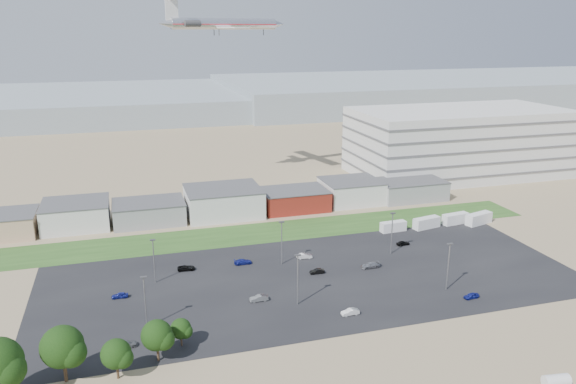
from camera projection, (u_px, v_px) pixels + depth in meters
name	position (u px, v px, depth m)	size (l,w,h in m)	color
ground	(322.00, 325.00, 106.55)	(700.00, 700.00, 0.00)	#968160
parking_lot	(313.00, 278.00, 126.33)	(120.00, 50.00, 0.01)	black
grass_strip	(258.00, 233.00, 154.41)	(160.00, 16.00, 0.02)	#2A4E1D
hills_backdrop	(226.00, 100.00, 406.19)	(700.00, 200.00, 9.00)	gray
building_row	(187.00, 205.00, 166.14)	(170.00, 20.00, 8.00)	silver
parking_garage	(459.00, 142.00, 215.13)	(80.00, 40.00, 25.00)	silver
storage_tank_nw	(556.00, 381.00, 87.52)	(4.07, 2.03, 2.44)	silver
box_trailer_a	(393.00, 227.00, 155.53)	(7.34, 2.29, 2.75)	silver
box_trailer_b	(427.00, 223.00, 158.06)	(8.12, 2.54, 3.05)	silver
box_trailer_c	(455.00, 219.00, 161.59)	(8.00, 2.50, 3.00)	silver
box_trailer_d	(479.00, 219.00, 161.36)	(8.51, 2.66, 3.19)	silver
tree_left	(63.00, 351.00, 87.96)	(7.25, 7.25, 10.87)	black
tree_mid	(116.00, 357.00, 89.15)	(5.19, 5.19, 7.78)	black
tree_right	(157.00, 338.00, 93.86)	(5.64, 5.64, 8.45)	black
tree_near	(181.00, 331.00, 98.68)	(3.94, 3.94, 5.91)	black
lightpole_front_l	(145.00, 302.00, 104.24)	(1.22, 0.51, 10.35)	slate
lightpole_front_m	(298.00, 280.00, 113.01)	(1.28, 0.53, 10.87)	slate
lightpole_front_r	(448.00, 267.00, 119.44)	(1.25, 0.52, 10.66)	slate
lightpole_back_l	(154.00, 261.00, 123.00)	(1.19, 0.50, 10.14)	slate
lightpole_back_m	(282.00, 243.00, 132.70)	(1.26, 0.52, 10.71)	slate
lightpole_back_r	(392.00, 233.00, 138.83)	(1.27, 0.53, 10.76)	slate
airliner	(225.00, 24.00, 188.19)	(45.94, 31.33, 13.57)	silver
parked_car_2	(471.00, 296.00, 116.86)	(1.36, 3.39, 1.15)	navy
parked_car_4	(259.00, 298.00, 115.68)	(1.34, 3.85, 1.27)	#595B5E
parked_car_5	(120.00, 295.00, 117.05)	(1.37, 3.41, 1.16)	navy
parked_car_6	(243.00, 262.00, 133.89)	(1.73, 4.24, 1.23)	navy
parked_car_7	(317.00, 271.00, 128.67)	(1.19, 3.42, 1.13)	black
parked_car_8	(403.00, 243.00, 145.63)	(1.41, 3.51, 1.20)	black
parked_car_9	(186.00, 268.00, 130.49)	(1.89, 4.11, 1.14)	black
parked_car_10	(126.00, 344.00, 98.89)	(1.61, 3.96, 1.15)	#595B5E
parked_car_11	(304.00, 256.00, 137.25)	(1.34, 3.83, 1.26)	silver
parked_car_12	(370.00, 265.00, 131.82)	(1.84, 4.53, 1.32)	#A5A5AA
parked_car_13	(350.00, 312.00, 110.11)	(1.27, 3.65, 1.20)	silver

